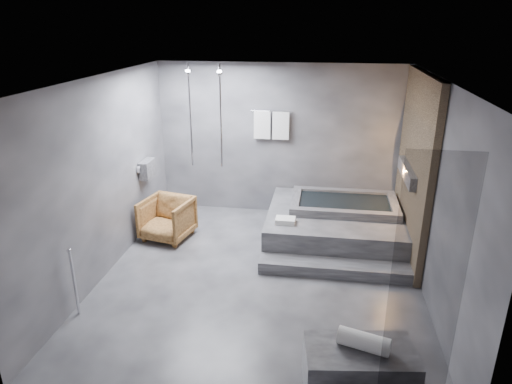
# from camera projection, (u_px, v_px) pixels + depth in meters

# --- Properties ---
(room) EXTENTS (5.00, 5.04, 2.82)m
(room) POSITION_uv_depth(u_px,v_px,m) (292.00, 159.00, 6.14)
(room) COLOR #2F2F32
(room) RESTS_ON ground
(tub_deck) EXTENTS (2.20, 2.00, 0.50)m
(tub_deck) POSITION_uv_depth(u_px,v_px,m) (334.00, 225.00, 7.69)
(tub_deck) COLOR #353537
(tub_deck) RESTS_ON ground
(tub_step) EXTENTS (2.20, 0.36, 0.18)m
(tub_step) POSITION_uv_depth(u_px,v_px,m) (334.00, 268.00, 6.66)
(tub_step) COLOR #353537
(tub_step) RESTS_ON ground
(concrete_bench) EXTENTS (1.14, 0.73, 0.48)m
(concrete_bench) POSITION_uv_depth(u_px,v_px,m) (359.00, 369.00, 4.53)
(concrete_bench) COLOR #303033
(concrete_bench) RESTS_ON ground
(driftwood_chair) EXTENTS (0.90, 0.92, 0.71)m
(driftwood_chair) POSITION_uv_depth(u_px,v_px,m) (167.00, 219.00, 7.68)
(driftwood_chair) COLOR #4F2F13
(driftwood_chair) RESTS_ON ground
(rolled_towel) EXTENTS (0.53, 0.32, 0.18)m
(rolled_towel) POSITION_uv_depth(u_px,v_px,m) (364.00, 341.00, 4.42)
(rolled_towel) COLOR white
(rolled_towel) RESTS_ON concrete_bench
(deck_towel) EXTENTS (0.31, 0.23, 0.08)m
(deck_towel) POSITION_uv_depth(u_px,v_px,m) (285.00, 220.00, 7.15)
(deck_towel) COLOR silver
(deck_towel) RESTS_ON tub_deck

